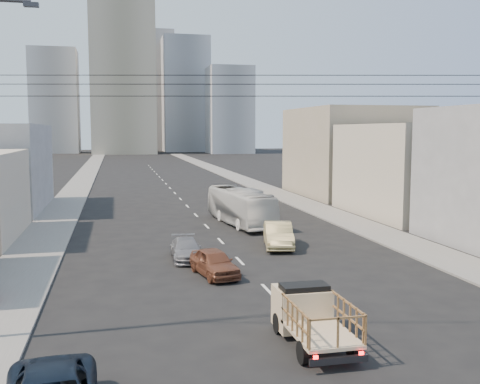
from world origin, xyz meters
name	(u,v)px	position (x,y,z in m)	size (l,w,h in m)	color
ground	(331,357)	(0.00, 0.00, 0.00)	(420.00, 420.00, 0.00)	black
sidewalk_left	(82,180)	(-11.75, 70.00, 0.06)	(3.50, 180.00, 0.12)	slate
sidewalk_right	(236,177)	(11.75, 70.00, 0.06)	(3.50, 180.00, 0.12)	slate
lane_dashes	(172,190)	(0.00, 53.00, 0.01)	(0.15, 104.00, 0.01)	silver
flatbed_pickup	(312,313)	(-0.25, 1.25, 1.09)	(1.95, 4.41, 1.90)	#CEB28A
city_bus	(240,206)	(2.80, 26.41, 1.44)	(2.42, 10.34, 2.88)	silver
sedan_brown	(214,263)	(-1.99, 11.10, 0.69)	(1.63, 4.06, 1.38)	brown
sedan_tan	(278,235)	(3.23, 17.20, 0.79)	(1.68, 4.82, 1.59)	tan
sedan_grey	(186,249)	(-2.95, 15.07, 0.60)	(1.68, 4.13, 1.20)	slate
overhead_wires	(320,85)	(0.00, 1.50, 8.97)	(23.01, 5.02, 0.72)	black
bldg_right_mid	(421,170)	(19.50, 28.00, 4.00)	(11.00, 14.00, 8.00)	#BDAF99
bldg_right_far	(352,152)	(20.00, 44.00, 5.00)	(12.00, 16.00, 10.00)	gray
high_rise_tower	(122,60)	(-4.00, 170.00, 30.00)	(20.00, 20.00, 60.00)	gray
midrise_ne	(185,95)	(18.00, 185.00, 20.00)	(16.00, 16.00, 40.00)	gray
midrise_nw	(55,102)	(-26.00, 180.00, 17.00)	(15.00, 15.00, 34.00)	gray
midrise_back	(149,92)	(6.00, 200.00, 22.00)	(18.00, 18.00, 44.00)	gray
midrise_east	(230,110)	(30.00, 165.00, 14.00)	(14.00, 14.00, 28.00)	gray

